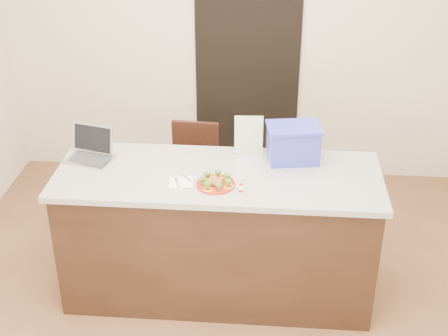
# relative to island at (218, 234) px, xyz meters

# --- Properties ---
(ground) EXTENTS (4.00, 4.00, 0.00)m
(ground) POSITION_rel_island_xyz_m (0.00, -0.25, -0.46)
(ground) COLOR brown
(ground) RESTS_ON ground
(room_shell) EXTENTS (4.00, 4.00, 4.00)m
(room_shell) POSITION_rel_island_xyz_m (0.00, -0.25, 1.16)
(room_shell) COLOR white
(room_shell) RESTS_ON ground
(doorway) EXTENTS (0.90, 0.02, 2.00)m
(doorway) POSITION_rel_island_xyz_m (0.10, 1.73, 0.54)
(doorway) COLOR black
(doorway) RESTS_ON ground
(island) EXTENTS (2.06, 0.76, 0.92)m
(island) POSITION_rel_island_xyz_m (0.00, 0.00, 0.00)
(island) COLOR black
(island) RESTS_ON ground
(plate) EXTENTS (0.24, 0.24, 0.02)m
(plate) POSITION_rel_island_xyz_m (-0.00, -0.15, 0.47)
(plate) COLOR maroon
(plate) RESTS_ON island
(meatballs) EXTENTS (0.10, 0.10, 0.04)m
(meatballs) POSITION_rel_island_xyz_m (-0.00, -0.15, 0.49)
(meatballs) COLOR #925A2A
(meatballs) RESTS_ON plate
(broccoli) EXTENTS (0.20, 0.20, 0.04)m
(broccoli) POSITION_rel_island_xyz_m (-0.00, -0.15, 0.50)
(broccoli) COLOR #265216
(broccoli) RESTS_ON plate
(pepper_rings) EXTENTS (0.22, 0.22, 0.01)m
(pepper_rings) POSITION_rel_island_xyz_m (-0.00, -0.15, 0.48)
(pepper_rings) COLOR yellow
(pepper_rings) RESTS_ON plate
(napkin) EXTENTS (0.16, 0.16, 0.01)m
(napkin) POSITION_rel_island_xyz_m (-0.22, -0.13, 0.46)
(napkin) COLOR silver
(napkin) RESTS_ON island
(fork) EXTENTS (0.05, 0.14, 0.00)m
(fork) POSITION_rel_island_xyz_m (-0.24, -0.13, 0.47)
(fork) COLOR silver
(fork) RESTS_ON napkin
(knife) EXTENTS (0.07, 0.17, 0.01)m
(knife) POSITION_rel_island_xyz_m (-0.19, -0.15, 0.47)
(knife) COLOR white
(knife) RESTS_ON napkin
(yogurt_bottle) EXTENTS (0.03, 0.03, 0.06)m
(yogurt_bottle) POSITION_rel_island_xyz_m (0.16, -0.23, 0.48)
(yogurt_bottle) COLOR white
(yogurt_bottle) RESTS_ON island
(laptop) EXTENTS (0.34, 0.30, 0.21)m
(laptop) POSITION_rel_island_xyz_m (-0.85, 0.16, 0.51)
(laptop) COLOR #A2A3A7
(laptop) RESTS_ON island
(leaflet) EXTENTS (0.19, 0.05, 0.27)m
(leaflet) POSITION_rel_island_xyz_m (0.18, 0.29, 0.59)
(leaflet) COLOR silver
(leaflet) RESTS_ON island
(blue_box) EXTENTS (0.37, 0.30, 0.24)m
(blue_box) POSITION_rel_island_xyz_m (0.47, 0.22, 0.58)
(blue_box) COLOR #3030B0
(blue_box) RESTS_ON island
(chair) EXTENTS (0.40, 0.40, 0.83)m
(chair) POSITION_rel_island_xyz_m (-0.27, 0.87, 0.01)
(chair) COLOR #33170F
(chair) RESTS_ON ground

